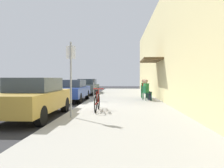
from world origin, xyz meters
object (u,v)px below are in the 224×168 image
at_px(parking_meter, 94,88).
at_px(bicycle_0, 97,101).
at_px(parked_car_2, 87,86).
at_px(seated_patron_1, 145,88).
at_px(street_sign, 71,73).
at_px(bicycle_1, 97,102).
at_px(parked_car_0, 34,97).
at_px(cafe_chair_2, 143,91).
at_px(seated_patron_2, 144,88).
at_px(seated_patron_0, 147,89).
at_px(cafe_chair_1, 144,91).
at_px(parked_car_1, 71,90).
at_px(cafe_chair_0, 146,92).

xyz_separation_m(parking_meter, bicycle_0, (0.65, -3.68, -0.41)).
height_order(parked_car_2, seated_patron_1, parked_car_2).
relative_size(street_sign, bicycle_1, 1.52).
height_order(parked_car_0, parking_meter, parked_car_0).
relative_size(parked_car_0, bicycle_1, 2.57).
xyz_separation_m(parked_car_0, cafe_chair_2, (4.73, 7.08, -0.14)).
height_order(bicycle_0, cafe_chair_2, bicycle_0).
bearing_deg(bicycle_0, seated_patron_2, 65.84).
xyz_separation_m(parked_car_2, street_sign, (1.50, -12.38, 0.91)).
relative_size(bicycle_0, seated_patron_0, 1.33).
xyz_separation_m(bicycle_1, cafe_chair_1, (2.49, 5.20, 0.14)).
bearing_deg(parked_car_2, seated_patron_1, -50.33).
distance_m(parked_car_0, bicycle_1, 2.46).
xyz_separation_m(parking_meter, seated_patron_1, (3.24, 1.15, -0.07)).
xyz_separation_m(parked_car_2, seated_patron_2, (4.79, -4.83, 0.09)).
distance_m(parked_car_1, bicycle_1, 5.32).
bearing_deg(seated_patron_1, parked_car_2, 129.67).
bearing_deg(cafe_chair_1, seated_patron_0, -86.21).
relative_size(parked_car_2, parking_meter, 3.33).
xyz_separation_m(parked_car_1, cafe_chair_1, (4.73, 0.38, -0.09)).
bearing_deg(cafe_chair_0, seated_patron_0, 19.85).
relative_size(street_sign, cafe_chair_1, 2.99).
bearing_deg(cafe_chair_0, bicycle_1, -120.04).
distance_m(parked_car_0, street_sign, 1.80).
relative_size(parking_meter, street_sign, 0.51).
height_order(seated_patron_0, cafe_chair_1, seated_patron_0).
xyz_separation_m(parking_meter, cafe_chair_1, (3.18, 1.17, -0.26)).
relative_size(cafe_chair_1, seated_patron_2, 0.67).
height_order(parked_car_0, parked_car_1, parked_car_0).
distance_m(cafe_chair_0, seated_patron_2, 1.83).
bearing_deg(seated_patron_2, parked_car_0, -124.07).
xyz_separation_m(parked_car_0, bicycle_0, (2.20, 1.30, -0.28)).
bearing_deg(street_sign, seated_patron_0, 60.24).
xyz_separation_m(bicycle_1, seated_patron_0, (2.55, 4.33, 0.34)).
xyz_separation_m(bicycle_0, cafe_chair_2, (2.53, 5.78, 0.14)).
bearing_deg(seated_patron_0, parking_meter, -174.67).
bearing_deg(parked_car_1, parking_meter, -27.08).
height_order(cafe_chair_1, seated_patron_1, seated_patron_1).
xyz_separation_m(parked_car_2, cafe_chair_2, (4.73, -4.83, -0.11)).
bearing_deg(street_sign, parking_meter, 89.47).
xyz_separation_m(seated_patron_0, cafe_chair_2, (-0.06, 1.80, -0.19)).
height_order(parked_car_0, cafe_chair_2, parked_car_0).
bearing_deg(parked_car_1, cafe_chair_2, 15.47).
bearing_deg(seated_patron_1, cafe_chair_0, -93.69).
height_order(street_sign, bicycle_0, street_sign).
bearing_deg(cafe_chair_2, seated_patron_1, -86.31).
relative_size(seated_patron_1, cafe_chair_2, 1.48).
xyz_separation_m(parked_car_1, cafe_chair_2, (4.73, 1.31, -0.09)).
relative_size(street_sign, bicycle_0, 1.52).
xyz_separation_m(parked_car_1, parked_car_2, (0.00, 6.14, 0.01)).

